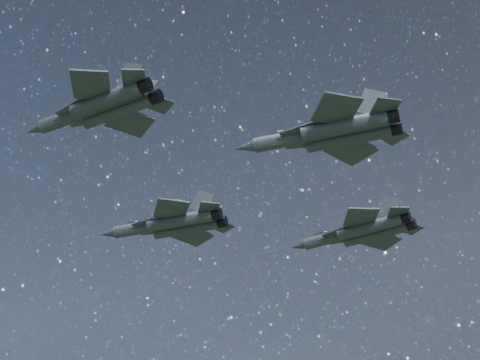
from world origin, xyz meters
The scene contains 4 objects.
jet_lead centered at (-13.92, 0.65, 155.29)m, with size 17.85×11.83×4.55m.
jet_left centered at (3.05, 18.30, 155.82)m, with size 18.06×12.46×4.53m.
jet_right centered at (-1.27, -22.09, 153.34)m, with size 16.33×11.20×4.10m.
jet_slot centered at (12.57, -3.06, 154.75)m, with size 18.45×12.24×4.70m.
Camera 1 is at (43.85, -55.66, 108.55)m, focal length 55.00 mm.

